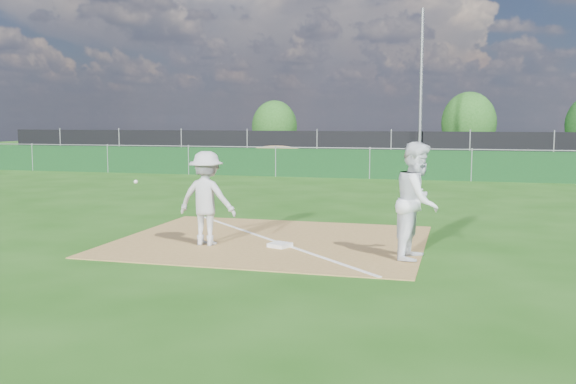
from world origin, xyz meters
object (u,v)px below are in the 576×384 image
(car_mid, at_px, (389,146))
(tree_mid, at_px, (469,123))
(play_at_first, at_px, (207,198))
(tree_left, at_px, (274,126))
(runner, at_px, (418,201))
(light_pole, at_px, (421,88))
(first_base, at_px, (280,245))
(car_left, at_px, (302,148))
(car_right, at_px, (468,149))

(car_mid, height_order, tree_mid, tree_mid)
(play_at_first, distance_m, car_mid, 28.24)
(tree_left, relative_size, tree_mid, 0.88)
(runner, distance_m, tree_left, 34.28)
(light_pole, xyz_separation_m, tree_left, (-10.62, 9.49, -2.07))
(first_base, relative_size, runner, 0.18)
(play_at_first, xyz_separation_m, runner, (3.97, -0.13, 0.10))
(first_base, height_order, tree_mid, tree_mid)
(tree_left, distance_m, tree_mid, 13.18)
(car_left, height_order, tree_left, tree_left)
(play_at_first, bearing_deg, car_right, 79.85)
(car_left, bearing_deg, runner, -157.97)
(tree_left, bearing_deg, light_pole, -41.79)
(light_pole, distance_m, tree_left, 14.40)
(runner, bearing_deg, first_base, 92.01)
(light_pole, xyz_separation_m, car_mid, (-2.19, 5.78, -3.18))
(runner, xyz_separation_m, car_mid, (-3.60, 28.37, -0.20))
(light_pole, relative_size, play_at_first, 3.68)
(light_pole, relative_size, car_mid, 1.63)
(light_pole, distance_m, play_at_first, 22.81)
(tree_left, bearing_deg, car_mid, -23.78)
(tree_mid, bearing_deg, play_at_first, -98.66)
(light_pole, distance_m, runner, 22.83)
(car_left, bearing_deg, tree_mid, -51.93)
(light_pole, bearing_deg, first_base, -92.95)
(first_base, relative_size, car_left, 0.09)
(car_left, xyz_separation_m, car_mid, (5.08, 1.64, 0.13))
(light_pole, bearing_deg, runner, -86.43)
(tree_left, bearing_deg, runner, -69.45)
(light_pole, xyz_separation_m, car_left, (-7.27, 4.14, -3.31))
(car_mid, bearing_deg, play_at_first, 173.65)
(runner, distance_m, tree_mid, 33.37)
(light_pole, bearing_deg, tree_mid, 76.89)
(first_base, relative_size, tree_left, 0.10)
(play_at_first, distance_m, car_right, 28.54)
(runner, bearing_deg, car_mid, 15.72)
(play_at_first, bearing_deg, runner, -1.93)
(light_pole, height_order, runner, light_pole)
(first_base, distance_m, car_mid, 28.11)
(tree_left, bearing_deg, car_right, -16.43)
(tree_left, bearing_deg, play_at_first, -75.84)
(runner, bearing_deg, tree_left, 29.05)
(play_at_first, distance_m, tree_left, 32.97)
(tree_left, bearing_deg, car_left, -57.99)
(first_base, distance_m, tree_mid, 33.31)
(car_left, bearing_deg, light_pole, -115.59)
(car_right, relative_size, tree_left, 1.19)
(light_pole, distance_m, car_left, 9.00)
(car_left, xyz_separation_m, tree_left, (-3.35, 5.36, 1.24))
(runner, xyz_separation_m, tree_mid, (1.09, 33.33, 1.17))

